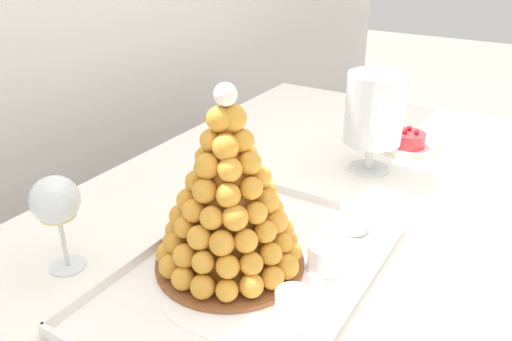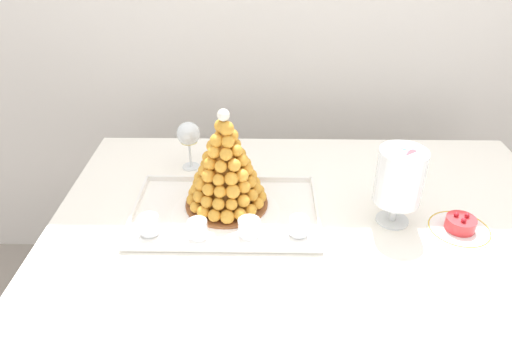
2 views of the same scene
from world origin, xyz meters
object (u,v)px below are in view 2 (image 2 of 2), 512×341
(dessert_cup_left, at_px, (149,225))
(fruit_tart_plate, at_px, (460,226))
(dessert_cup_mid_left, at_px, (198,229))
(macaron_goblet, at_px, (400,178))
(dessert_cup_mid_right, at_px, (299,226))
(serving_tray, at_px, (226,213))
(croquembouche, at_px, (226,169))
(dessert_cup_centre, at_px, (249,228))
(wine_glass, at_px, (189,135))

(dessert_cup_left, height_order, fruit_tart_plate, dessert_cup_left)
(dessert_cup_mid_left, height_order, macaron_goblet, macaron_goblet)
(dessert_cup_mid_right, bearing_deg, dessert_cup_mid_left, -176.45)
(serving_tray, distance_m, dessert_cup_left, 0.23)
(croquembouche, relative_size, dessert_cup_mid_right, 5.91)
(croquembouche, xyz_separation_m, fruit_tart_plate, (0.67, -0.11, -0.12))
(dessert_cup_centre, height_order, macaron_goblet, macaron_goblet)
(dessert_cup_mid_left, distance_m, fruit_tart_plate, 0.74)
(wine_glass, bearing_deg, serving_tray, -62.87)
(croquembouche, xyz_separation_m, dessert_cup_centre, (0.07, -0.14, -0.10))
(dessert_cup_centre, height_order, fruit_tart_plate, same)
(dessert_cup_centre, bearing_deg, dessert_cup_left, 179.60)
(croquembouche, xyz_separation_m, dessert_cup_mid_right, (0.21, -0.14, -0.10))
(dessert_cup_centre, distance_m, dessert_cup_mid_right, 0.14)
(serving_tray, distance_m, fruit_tart_plate, 0.67)
(fruit_tart_plate, bearing_deg, croquembouche, 170.82)
(wine_glass, bearing_deg, macaron_goblet, -25.60)
(dessert_cup_centre, height_order, dessert_cup_mid_right, dessert_cup_mid_right)
(croquembouche, relative_size, fruit_tart_plate, 1.79)
(croquembouche, height_order, dessert_cup_mid_right, croquembouche)
(macaron_goblet, xyz_separation_m, fruit_tart_plate, (0.18, -0.04, -0.14))
(dessert_cup_mid_right, relative_size, fruit_tart_plate, 0.30)
(dessert_cup_left, height_order, dessert_cup_mid_right, dessert_cup_left)
(croquembouche, bearing_deg, wine_glass, 121.09)
(macaron_goblet, bearing_deg, dessert_cup_mid_right, -165.55)
(dessert_cup_mid_right, bearing_deg, wine_glass, 133.25)
(serving_tray, xyz_separation_m, croquembouche, (0.00, 0.04, 0.13))
(croquembouche, height_order, macaron_goblet, croquembouche)
(dessert_cup_centre, relative_size, dessert_cup_mid_right, 1.17)
(dessert_cup_mid_left, bearing_deg, fruit_tart_plate, 3.68)
(dessert_cup_mid_left, distance_m, macaron_goblet, 0.58)
(dessert_cup_left, distance_m, dessert_cup_mid_left, 0.14)
(dessert_cup_mid_right, height_order, macaron_goblet, macaron_goblet)
(dessert_cup_mid_left, height_order, wine_glass, wine_glass)
(fruit_tart_plate, bearing_deg, dessert_cup_centre, -176.62)
(dessert_cup_mid_left, xyz_separation_m, macaron_goblet, (0.56, 0.09, 0.12))
(croquembouche, relative_size, macaron_goblet, 1.25)
(serving_tray, height_order, dessert_cup_mid_right, dessert_cup_mid_right)
(dessert_cup_centre, distance_m, fruit_tart_plate, 0.60)
(serving_tray, bearing_deg, wine_glass, 117.13)
(dessert_cup_left, relative_size, wine_glass, 0.32)
(wine_glass, bearing_deg, dessert_cup_mid_left, -79.33)
(fruit_tart_plate, bearing_deg, dessert_cup_mid_right, -176.24)
(dessert_cup_centre, relative_size, macaron_goblet, 0.25)
(croquembouche, bearing_deg, fruit_tart_plate, -9.18)
(dessert_cup_mid_right, bearing_deg, dessert_cup_left, -179.57)
(fruit_tart_plate, height_order, wine_glass, wine_glass)
(croquembouche, xyz_separation_m, dessert_cup_mid_left, (-0.07, -0.16, -0.10))
(dessert_cup_centre, bearing_deg, croquembouche, 116.75)
(croquembouche, relative_size, dessert_cup_mid_left, 5.87)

